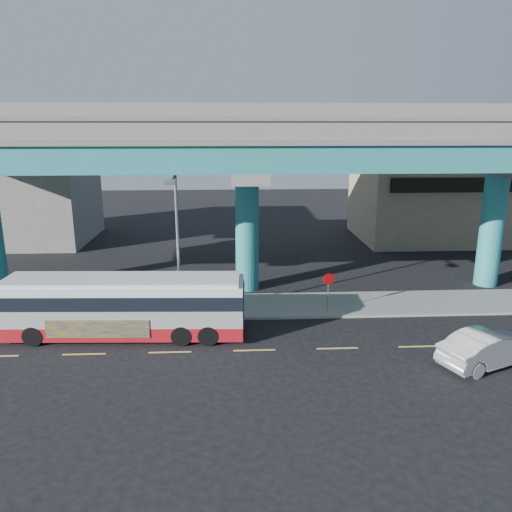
{
  "coord_description": "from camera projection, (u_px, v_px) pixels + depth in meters",
  "views": [
    {
      "loc": [
        -1.07,
        -22.08,
        10.45
      ],
      "look_at": [
        0.3,
        4.0,
        3.51
      ],
      "focal_mm": 35.0,
      "sensor_mm": 36.0,
      "label": 1
    }
  ],
  "objects": [
    {
      "name": "building_concrete",
      "position": [
        20.0,
        192.0,
        45.04
      ],
      "size": [
        12.0,
        10.0,
        9.0
      ],
      "primitive_type": "cube",
      "color": "gray",
      "rests_on": "ground"
    },
    {
      "name": "street_lamp",
      "position": [
        176.0,
        227.0,
        25.82
      ],
      "size": [
        0.5,
        2.56,
        7.88
      ],
      "color": "gray",
      "rests_on": "sidewalk"
    },
    {
      "name": "sedan",
      "position": [
        489.0,
        348.0,
        22.18
      ],
      "size": [
        5.09,
        6.03,
        1.6
      ],
      "primitive_type": "imported",
      "rotation": [
        0.0,
        0.0,
        1.96
      ],
      "color": "#A9A9AE",
      "rests_on": "ground"
    },
    {
      "name": "viaduct",
      "position": [
        247.0,
        146.0,
        30.49
      ],
      "size": [
        52.0,
        12.4,
        11.7
      ],
      "color": "#217480",
      "rests_on": "ground"
    },
    {
      "name": "ground",
      "position": [
        254.0,
        348.0,
        24.05
      ],
      "size": [
        120.0,
        120.0,
        0.0
      ],
      "primitive_type": "plane",
      "color": "black",
      "rests_on": "ground"
    },
    {
      "name": "parked_car",
      "position": [
        40.0,
        297.0,
        28.63
      ],
      "size": [
        3.45,
        4.74,
        1.36
      ],
      "primitive_type": "imported",
      "rotation": [
        0.0,
        0.0,
        1.33
      ],
      "color": "#2C2C31",
      "rests_on": "sidewalk"
    },
    {
      "name": "stop_sign",
      "position": [
        328.0,
        284.0,
        27.85
      ],
      "size": [
        0.67,
        0.19,
        2.27
      ],
      "rotation": [
        0.0,
        0.0,
        -0.15
      ],
      "color": "gray",
      "rests_on": "sidewalk"
    },
    {
      "name": "building_beige",
      "position": [
        436.0,
        201.0,
        46.24
      ],
      "size": [
        14.0,
        10.23,
        7.0
      ],
      "color": "tan",
      "rests_on": "ground"
    },
    {
      "name": "lane_markings",
      "position": [
        254.0,
        350.0,
        23.76
      ],
      "size": [
        58.0,
        0.12,
        0.01
      ],
      "color": "#D8C64C",
      "rests_on": "ground"
    },
    {
      "name": "transit_bus",
      "position": [
        124.0,
        304.0,
        24.96
      ],
      "size": [
        12.17,
        3.15,
        3.09
      ],
      "rotation": [
        0.0,
        0.0,
        -0.05
      ],
      "color": "maroon",
      "rests_on": "ground"
    },
    {
      "name": "sidewalk",
      "position": [
        250.0,
        306.0,
        29.34
      ],
      "size": [
        70.0,
        4.0,
        0.15
      ],
      "primitive_type": "cube",
      "color": "gray",
      "rests_on": "ground"
    }
  ]
}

